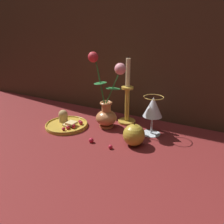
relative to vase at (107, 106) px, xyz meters
The scene contains 8 objects.
ground_plane 0.14m from the vase, 50.49° to the right, with size 2.40×2.40×0.00m, color maroon.
vase is the anchor object (origin of this frame).
plate_with_pastries 0.20m from the vase, 154.52° to the right, with size 0.19×0.19×0.07m.
wine_glass 0.20m from the vase, ahead, with size 0.08×0.08×0.16m.
candlestick 0.11m from the vase, 57.54° to the left, with size 0.08×0.08×0.31m.
apple_beside_vase 0.20m from the vase, 28.85° to the right, with size 0.08×0.08×0.10m.
berry_near_plate 0.22m from the vase, 56.51° to the right, with size 0.02×0.02×0.02m, color #AD192D.
berry_front_center 0.18m from the vase, 83.28° to the right, with size 0.02×0.02×0.02m, color #AD192D.
Camera 1 is at (0.38, -0.71, 0.41)m, focal length 35.00 mm.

